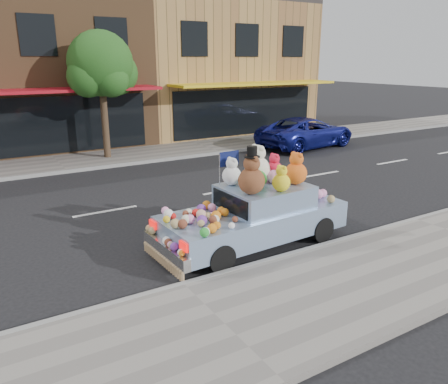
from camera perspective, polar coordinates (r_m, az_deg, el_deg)
ground at (r=12.66m, az=-15.22°, el=-2.48°), size 120.00×120.00×0.00m
near_sidewalk at (r=7.17m, az=0.11°, el=-17.21°), size 60.00×3.00×0.12m
far_sidewalk at (r=18.78m, az=-20.78°, el=3.48°), size 60.00×3.00×0.12m
near_kerb at (r=8.29m, az=-5.35°, el=-12.11°), size 60.00×0.12×0.13m
far_kerb at (r=17.33m, az=-19.85°, el=2.54°), size 60.00×0.12×0.13m
storefront_mid at (r=23.76m, az=-24.27°, el=14.48°), size 10.00×9.80×7.30m
storefront_right at (r=26.93m, az=-1.92°, el=16.02°), size 10.00×9.80×7.30m
street_tree at (r=18.83m, az=-15.75°, el=15.17°), size 3.00×2.70×5.22m
car_blue at (r=21.51m, az=10.69°, el=7.68°), size 5.46×3.11×1.44m
art_car at (r=9.90m, az=4.06°, el=-2.36°), size 4.56×1.97×2.38m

